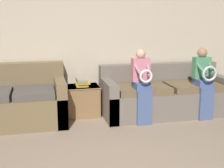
{
  "coord_description": "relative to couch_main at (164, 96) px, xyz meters",
  "views": [
    {
      "loc": [
        -0.79,
        -2.4,
        1.68
      ],
      "look_at": [
        0.19,
        1.78,
        0.74
      ],
      "focal_mm": 50.0,
      "sensor_mm": 36.0,
      "label": 1
    }
  ],
  "objects": [
    {
      "name": "child_right_seated",
      "position": [
        0.53,
        -0.35,
        0.33
      ],
      "size": [
        0.28,
        0.37,
        1.17
      ],
      "color": "#475B8E",
      "rests_on": "ground_plane"
    },
    {
      "name": "couch_main",
      "position": [
        0.0,
        0.0,
        0.0
      ],
      "size": [
        2.17,
        0.86,
        0.85
      ],
      "color": "#70665B",
      "rests_on": "ground_plane"
    },
    {
      "name": "couch_side",
      "position": [
        -2.51,
        0.03,
        0.02
      ],
      "size": [
        1.61,
        0.88,
        0.93
      ],
      "color": "brown",
      "rests_on": "ground_plane"
    },
    {
      "name": "side_shelf",
      "position": [
        -1.4,
        0.21,
        -0.05
      ],
      "size": [
        0.57,
        0.46,
        0.52
      ],
      "color": "olive",
      "rests_on": "ground_plane"
    },
    {
      "name": "child_left_seated",
      "position": [
        -0.53,
        -0.35,
        0.33
      ],
      "size": [
        0.28,
        0.36,
        1.17
      ],
      "color": "#475B8E",
      "rests_on": "ground_plane"
    },
    {
      "name": "book_stack",
      "position": [
        -1.41,
        0.2,
        0.27
      ],
      "size": [
        0.23,
        0.29,
        0.13
      ],
      "color": "gold",
      "rests_on": "side_shelf"
    },
    {
      "name": "wall_back",
      "position": [
        -1.29,
        0.49,
        0.96
      ],
      "size": [
        6.65,
        0.06,
        2.55
      ],
      "color": "beige",
      "rests_on": "ground_plane"
    }
  ]
}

